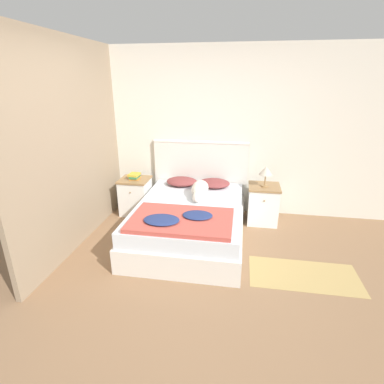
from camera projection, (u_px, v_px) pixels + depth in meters
name	position (u px, v px, depth m)	size (l,w,h in m)	color
ground_plane	(185.00, 287.00, 3.16)	(16.00, 16.00, 0.00)	#896647
wall_back	(210.00, 133.00, 4.68)	(9.00, 0.06, 2.55)	silver
wall_side_left	(82.00, 143.00, 3.92)	(0.06, 3.10, 2.55)	gray
bed	(190.00, 221.00, 4.07)	(1.42, 1.96, 0.50)	silver
headboard	(200.00, 175.00, 4.87)	(1.50, 0.06, 1.16)	silver
nightstand_left	(136.00, 196.00, 4.83)	(0.46, 0.46, 0.58)	white
nightstand_right	(263.00, 204.00, 4.52)	(0.46, 0.46, 0.58)	white
pillow_left	(182.00, 181.00, 4.68)	(0.48, 0.38, 0.12)	brown
pillow_right	(214.00, 183.00, 4.60)	(0.48, 0.38, 0.12)	brown
quilt	(181.00, 220.00, 3.46)	(1.18, 0.78, 0.09)	#BC4C42
dog	(200.00, 190.00, 4.23)	(0.24, 0.66, 0.21)	silver
book_stack	(135.00, 176.00, 4.72)	(0.18, 0.21, 0.08)	orange
table_lamp	(266.00, 171.00, 4.31)	(0.19, 0.19, 0.30)	#9E7A4C
rug	(304.00, 275.00, 3.35)	(1.19, 0.60, 0.00)	tan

